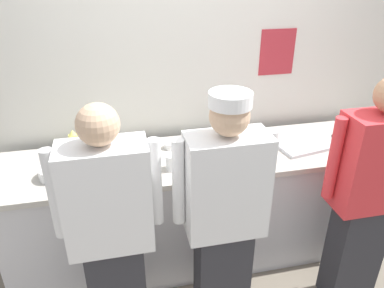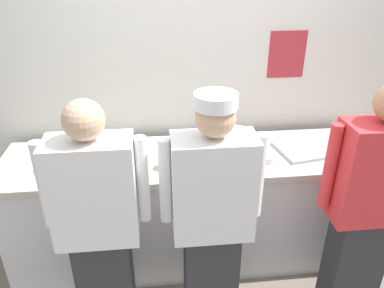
{
  "view_description": "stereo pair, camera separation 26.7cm",
  "coord_description": "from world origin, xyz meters",
  "px_view_note": "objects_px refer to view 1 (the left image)",
  "views": [
    {
      "loc": [
        -0.62,
        -1.93,
        2.24
      ],
      "look_at": [
        -0.11,
        0.39,
        1.02
      ],
      "focal_mm": 34.82,
      "sensor_mm": 36.0,
      "label": 1
    },
    {
      "loc": [
        -0.35,
        -1.98,
        2.24
      ],
      "look_at": [
        -0.11,
        0.39,
        1.02
      ],
      "focal_mm": 34.82,
      "sensor_mm": 36.0,
      "label": 2
    }
  ],
  "objects_px": {
    "chef_near_left": "(111,233)",
    "ramekin_red_sauce": "(268,155)",
    "plate_stack_front": "(120,160)",
    "chef_center": "(225,217)",
    "chefs_knife": "(345,135)",
    "deli_cup": "(172,162)",
    "ramekin_yellow_sauce": "(170,145)",
    "mixing_bowl_steel": "(232,140)",
    "squeeze_bottle_secondary": "(74,144)",
    "plate_stack_rear": "(54,172)",
    "sheet_tray": "(302,143)",
    "ramekin_green_sauce": "(96,171)",
    "chef_far_right": "(368,195)",
    "ramekin_orange_sauce": "(208,157)",
    "squeeze_bottle_primary": "(370,137)"
  },
  "relations": [
    {
      "from": "chefs_knife",
      "to": "ramekin_red_sauce",
      "type": "bearing_deg",
      "value": -164.44
    },
    {
      "from": "chef_center",
      "to": "chefs_knife",
      "type": "bearing_deg",
      "value": 30.11
    },
    {
      "from": "plate_stack_front",
      "to": "chefs_knife",
      "type": "distance_m",
      "value": 1.79
    },
    {
      "from": "ramekin_red_sauce",
      "to": "chefs_knife",
      "type": "height_order",
      "value": "ramekin_red_sauce"
    },
    {
      "from": "ramekin_orange_sauce",
      "to": "chef_far_right",
      "type": "bearing_deg",
      "value": -31.23
    },
    {
      "from": "plate_stack_front",
      "to": "chef_center",
      "type": "bearing_deg",
      "value": -49.52
    },
    {
      "from": "plate_stack_front",
      "to": "sheet_tray",
      "type": "height_order",
      "value": "plate_stack_front"
    },
    {
      "from": "chef_center",
      "to": "squeeze_bottle_secondary",
      "type": "bearing_deg",
      "value": 136.89
    },
    {
      "from": "chef_far_right",
      "to": "sheet_tray",
      "type": "bearing_deg",
      "value": 103.47
    },
    {
      "from": "deli_cup",
      "to": "ramekin_yellow_sauce",
      "type": "bearing_deg",
      "value": 83.7
    },
    {
      "from": "mixing_bowl_steel",
      "to": "sheet_tray",
      "type": "relative_size",
      "value": 0.79
    },
    {
      "from": "chef_near_left",
      "to": "chef_center",
      "type": "bearing_deg",
      "value": -1.54
    },
    {
      "from": "ramekin_red_sauce",
      "to": "squeeze_bottle_primary",
      "type": "bearing_deg",
      "value": -1.4
    },
    {
      "from": "chef_center",
      "to": "chef_far_right",
      "type": "relative_size",
      "value": 0.99
    },
    {
      "from": "chef_near_left",
      "to": "plate_stack_front",
      "type": "relative_size",
      "value": 7.42
    },
    {
      "from": "plate_stack_rear",
      "to": "sheet_tray",
      "type": "height_order",
      "value": "plate_stack_rear"
    },
    {
      "from": "sheet_tray",
      "to": "chef_far_right",
      "type": "bearing_deg",
      "value": -76.53
    },
    {
      "from": "mixing_bowl_steel",
      "to": "ramekin_yellow_sauce",
      "type": "relative_size",
      "value": 3.72
    },
    {
      "from": "plate_stack_front",
      "to": "squeeze_bottle_secondary",
      "type": "bearing_deg",
      "value": 153.26
    },
    {
      "from": "ramekin_orange_sauce",
      "to": "ramekin_green_sauce",
      "type": "distance_m",
      "value": 0.77
    },
    {
      "from": "ramekin_green_sauce",
      "to": "chefs_knife",
      "type": "bearing_deg",
      "value": 5.13
    },
    {
      "from": "plate_stack_front",
      "to": "deli_cup",
      "type": "relative_size",
      "value": 2.06
    },
    {
      "from": "chef_center",
      "to": "ramekin_yellow_sauce",
      "type": "relative_size",
      "value": 18.56
    },
    {
      "from": "ramekin_yellow_sauce",
      "to": "mixing_bowl_steel",
      "type": "bearing_deg",
      "value": -12.93
    },
    {
      "from": "plate_stack_front",
      "to": "squeeze_bottle_secondary",
      "type": "height_order",
      "value": "squeeze_bottle_secondary"
    },
    {
      "from": "sheet_tray",
      "to": "ramekin_orange_sauce",
      "type": "relative_size",
      "value": 4.16
    },
    {
      "from": "chef_far_right",
      "to": "sheet_tray",
      "type": "height_order",
      "value": "chef_far_right"
    },
    {
      "from": "plate_stack_rear",
      "to": "deli_cup",
      "type": "height_order",
      "value": "deli_cup"
    },
    {
      "from": "plate_stack_front",
      "to": "ramekin_red_sauce",
      "type": "distance_m",
      "value": 1.05
    },
    {
      "from": "plate_stack_front",
      "to": "sheet_tray",
      "type": "xyz_separation_m",
      "value": [
        1.37,
        -0.02,
        -0.01
      ]
    },
    {
      "from": "chef_near_left",
      "to": "chefs_knife",
      "type": "height_order",
      "value": "chef_near_left"
    },
    {
      "from": "ramekin_orange_sauce",
      "to": "ramekin_red_sauce",
      "type": "distance_m",
      "value": 0.44
    },
    {
      "from": "sheet_tray",
      "to": "ramekin_green_sauce",
      "type": "height_order",
      "value": "ramekin_green_sauce"
    },
    {
      "from": "mixing_bowl_steel",
      "to": "ramekin_red_sauce",
      "type": "xyz_separation_m",
      "value": [
        0.21,
        -0.2,
        -0.04
      ]
    },
    {
      "from": "chef_near_left",
      "to": "plate_stack_rear",
      "type": "bearing_deg",
      "value": 122.37
    },
    {
      "from": "mixing_bowl_steel",
      "to": "ramekin_red_sauce",
      "type": "relative_size",
      "value": 3.54
    },
    {
      "from": "ramekin_orange_sauce",
      "to": "ramekin_green_sauce",
      "type": "bearing_deg",
      "value": -177.43
    },
    {
      "from": "squeeze_bottle_secondary",
      "to": "ramekin_yellow_sauce",
      "type": "xyz_separation_m",
      "value": [
        0.68,
        -0.01,
        -0.08
      ]
    },
    {
      "from": "mixing_bowl_steel",
      "to": "ramekin_red_sauce",
      "type": "bearing_deg",
      "value": -42.77
    },
    {
      "from": "plate_stack_front",
      "to": "squeeze_bottle_primary",
      "type": "distance_m",
      "value": 1.84
    },
    {
      "from": "sheet_tray",
      "to": "squeeze_bottle_primary",
      "type": "relative_size",
      "value": 2.1
    },
    {
      "from": "chef_near_left",
      "to": "chef_center",
      "type": "distance_m",
      "value": 0.65
    },
    {
      "from": "chef_near_left",
      "to": "ramekin_red_sauce",
      "type": "relative_size",
      "value": 17.51
    },
    {
      "from": "ramekin_orange_sauce",
      "to": "mixing_bowl_steel",
      "type": "bearing_deg",
      "value": 30.47
    },
    {
      "from": "squeeze_bottle_secondary",
      "to": "chefs_knife",
      "type": "xyz_separation_m",
      "value": [
        2.09,
        -0.11,
        -0.1
      ]
    },
    {
      "from": "chef_near_left",
      "to": "deli_cup",
      "type": "height_order",
      "value": "chef_near_left"
    },
    {
      "from": "chef_far_right",
      "to": "squeeze_bottle_secondary",
      "type": "xyz_separation_m",
      "value": [
        -1.83,
        0.8,
        0.16
      ]
    },
    {
      "from": "squeeze_bottle_primary",
      "to": "deli_cup",
      "type": "distance_m",
      "value": 1.49
    },
    {
      "from": "chef_near_left",
      "to": "squeeze_bottle_secondary",
      "type": "bearing_deg",
      "value": 105.52
    },
    {
      "from": "ramekin_orange_sauce",
      "to": "deli_cup",
      "type": "bearing_deg",
      "value": -164.76
    }
  ]
}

